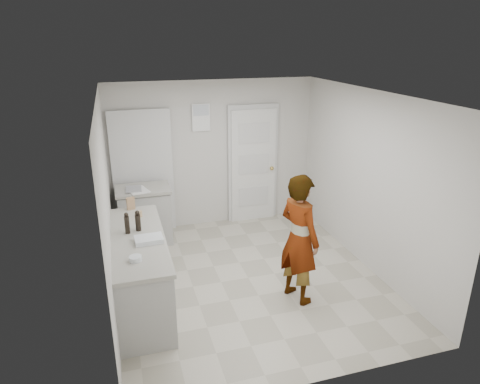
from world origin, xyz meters
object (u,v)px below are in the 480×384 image
object	(u,v)px
person	(299,239)
baking_dish	(149,240)
cake_mix_box	(131,203)
oil_cruet_a	(138,221)
oil_cruet_b	(127,223)
spice_jar	(140,214)
egg_bowl	(135,259)

from	to	relation	value
person	baking_dish	xyz separation A→B (m)	(-1.78, 0.25, 0.12)
cake_mix_box	oil_cruet_a	bearing A→B (deg)	-101.20
cake_mix_box	oil_cruet_b	bearing A→B (deg)	-111.20
person	oil_cruet_b	xyz separation A→B (m)	(-2.00, 0.55, 0.23)
spice_jar	oil_cruet_a	world-z (taller)	oil_cruet_a
person	oil_cruet_a	distance (m)	1.98
oil_cruet_a	egg_bowl	size ratio (longest dim) A/B	1.96
oil_cruet_b	oil_cruet_a	bearing A→B (deg)	18.70
cake_mix_box	spice_jar	xyz separation A→B (m)	(0.10, -0.30, -0.04)
person	spice_jar	xyz separation A→B (m)	(-1.82, 1.02, 0.14)
egg_bowl	oil_cruet_a	bearing A→B (deg)	83.61
spice_jar	egg_bowl	size ratio (longest dim) A/B	0.62
oil_cruet_b	baking_dish	world-z (taller)	oil_cruet_b
person	oil_cruet_a	world-z (taller)	person
cake_mix_box	egg_bowl	xyz separation A→B (m)	(-0.03, -1.47, -0.06)
baking_dish	egg_bowl	bearing A→B (deg)	-113.12
oil_cruet_b	cake_mix_box	bearing A→B (deg)	83.98
spice_jar	oil_cruet_b	bearing A→B (deg)	-111.19
egg_bowl	cake_mix_box	bearing A→B (deg)	88.65
baking_dish	person	bearing A→B (deg)	-8.15
person	spice_jar	world-z (taller)	person
oil_cruet_a	oil_cruet_b	world-z (taller)	oil_cruet_b
person	baking_dish	distance (m)	1.80
spice_jar	cake_mix_box	bearing A→B (deg)	108.81
oil_cruet_a	oil_cruet_b	size ratio (longest dim) A/B	0.97
oil_cruet_a	baking_dish	distance (m)	0.37
person	egg_bowl	xyz separation A→B (m)	(-1.96, -0.16, 0.12)
spice_jar	baking_dish	distance (m)	0.76
person	spice_jar	bearing A→B (deg)	40.52
spice_jar	oil_cruet_b	world-z (taller)	oil_cruet_b
cake_mix_box	oil_cruet_b	distance (m)	0.77
spice_jar	baking_dish	xyz separation A→B (m)	(0.04, -0.76, -0.02)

